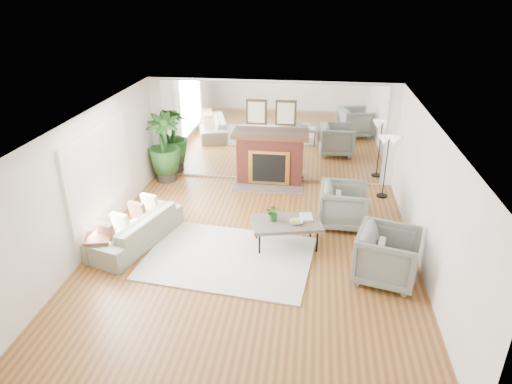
# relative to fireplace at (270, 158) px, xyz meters

# --- Properties ---
(ground) EXTENTS (7.00, 7.00, 0.00)m
(ground) POSITION_rel_fireplace_xyz_m (0.00, -3.26, -0.66)
(ground) COLOR brown
(ground) RESTS_ON ground
(wall_left) EXTENTS (0.02, 7.00, 2.50)m
(wall_left) POSITION_rel_fireplace_xyz_m (-2.99, -3.26, 0.59)
(wall_left) COLOR white
(wall_left) RESTS_ON ground
(wall_right) EXTENTS (0.02, 7.00, 2.50)m
(wall_right) POSITION_rel_fireplace_xyz_m (2.99, -3.26, 0.59)
(wall_right) COLOR white
(wall_right) RESTS_ON ground
(wall_back) EXTENTS (6.00, 0.02, 2.50)m
(wall_back) POSITION_rel_fireplace_xyz_m (0.00, 0.23, 0.59)
(wall_back) COLOR white
(wall_back) RESTS_ON ground
(mirror_panel) EXTENTS (5.40, 0.04, 2.40)m
(mirror_panel) POSITION_rel_fireplace_xyz_m (0.00, 0.21, 0.59)
(mirror_panel) COLOR silver
(mirror_panel) RESTS_ON wall_back
(window_panel) EXTENTS (0.04, 2.40, 1.50)m
(window_panel) POSITION_rel_fireplace_xyz_m (-2.96, -2.86, 0.69)
(window_panel) COLOR #B2E09E
(window_panel) RESTS_ON wall_left
(fireplace) EXTENTS (1.85, 0.83, 2.05)m
(fireplace) POSITION_rel_fireplace_xyz_m (0.00, 0.00, 0.00)
(fireplace) COLOR maroon
(fireplace) RESTS_ON ground
(area_rug) EXTENTS (3.17, 2.42, 0.03)m
(area_rug) POSITION_rel_fireplace_xyz_m (-0.39, -3.50, -0.64)
(area_rug) COLOR beige
(area_rug) RESTS_ON ground
(coffee_table) EXTENTS (1.42, 1.02, 0.51)m
(coffee_table) POSITION_rel_fireplace_xyz_m (0.61, -2.92, -0.19)
(coffee_table) COLOR #5E554A
(coffee_table) RESTS_ON ground
(sofa) EXTENTS (1.37, 2.21, 0.60)m
(sofa) POSITION_rel_fireplace_xyz_m (-2.24, -3.18, -0.36)
(sofa) COLOR gray
(sofa) RESTS_ON ground
(armchair_back) EXTENTS (1.00, 0.97, 0.87)m
(armchair_back) POSITION_rel_fireplace_xyz_m (1.71, -1.94, -0.22)
(armchair_back) COLOR gray
(armchair_back) RESTS_ON ground
(armchair_front) EXTENTS (1.22, 1.20, 0.91)m
(armchair_front) POSITION_rel_fireplace_xyz_m (2.35, -3.77, -0.20)
(armchair_front) COLOR gray
(armchair_front) RESTS_ON ground
(side_table) EXTENTS (0.54, 0.54, 0.50)m
(side_table) POSITION_rel_fireplace_xyz_m (-2.65, -3.87, -0.24)
(side_table) COLOR brown
(side_table) RESTS_ON ground
(potted_ficus) EXTENTS (1.00, 1.00, 1.72)m
(potted_ficus) POSITION_rel_fireplace_xyz_m (-2.60, -0.16, 0.26)
(potted_ficus) COLOR black
(potted_ficus) RESTS_ON ground
(floor_lamp) EXTENTS (0.48, 0.27, 1.47)m
(floor_lamp) POSITION_rel_fireplace_xyz_m (2.70, -0.44, 0.60)
(floor_lamp) COLOR black
(floor_lamp) RESTS_ON ground
(tabletop_plant) EXTENTS (0.30, 0.26, 0.33)m
(tabletop_plant) POSITION_rel_fireplace_xyz_m (0.37, -2.88, 0.02)
(tabletop_plant) COLOR #2C5921
(tabletop_plant) RESTS_ON coffee_table
(fruit_bowl) EXTENTS (0.28, 0.28, 0.06)m
(fruit_bowl) POSITION_rel_fireplace_xyz_m (0.79, -2.96, -0.12)
(fruit_bowl) COLOR brown
(fruit_bowl) RESTS_ON coffee_table
(book) EXTENTS (0.28, 0.35, 0.02)m
(book) POSITION_rel_fireplace_xyz_m (0.85, -2.72, -0.13)
(book) COLOR brown
(book) RESTS_ON coffee_table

